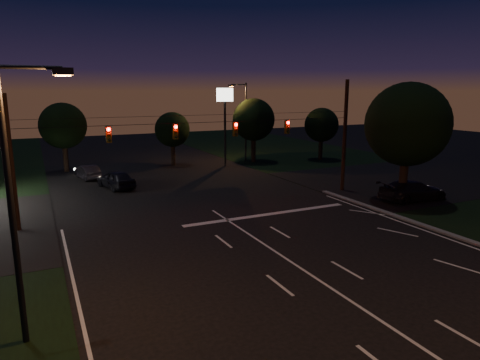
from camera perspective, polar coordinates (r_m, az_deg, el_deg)
ground at (r=18.32m, az=13.64°, el=-14.84°), size 140.00×140.00×0.00m
cross_street_right at (r=42.63m, az=20.98°, el=0.05°), size 20.00×16.00×0.02m
stop_bar at (r=28.78m, az=3.78°, el=-4.58°), size 12.00×0.50×0.01m
utility_pole_right at (r=36.54m, az=13.43°, el=-1.35°), size 0.30×0.30×9.00m
utility_pole_left at (r=28.71m, az=-27.40°, el=-5.98°), size 0.28×0.28×8.00m
signal_span at (r=29.58m, az=-4.51°, el=6.71°), size 24.00×0.40×1.56m
pole_sign_right at (r=46.45m, az=-2.03°, el=9.49°), size 1.80×0.30×8.40m
street_light_left at (r=14.80m, az=-27.44°, el=-0.74°), size 2.20×0.35×9.00m
street_light_right_far at (r=49.68m, az=0.50°, el=8.50°), size 2.20×0.35×9.00m
tree_right_near at (r=33.23m, az=21.25°, el=6.81°), size 6.00×6.00×8.76m
tree_far_b at (r=46.84m, az=-22.51°, el=6.63°), size 4.60×4.60×6.98m
tree_far_c at (r=47.80m, az=-9.03°, el=6.61°), size 3.80×3.80×5.86m
tree_far_d at (r=49.28m, az=1.78°, el=7.98°), size 4.80×4.80×7.30m
tree_far_e at (r=51.85m, az=10.75°, el=7.18°), size 4.00×4.00×6.18m
car_oncoming_a at (r=37.65m, az=-16.20°, el=0.09°), size 2.90×4.83×1.54m
car_oncoming_b at (r=42.53m, az=-19.65°, el=1.01°), size 2.12×4.15×1.30m
car_cross at (r=34.60m, az=22.05°, el=-1.31°), size 5.55×2.65×1.56m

